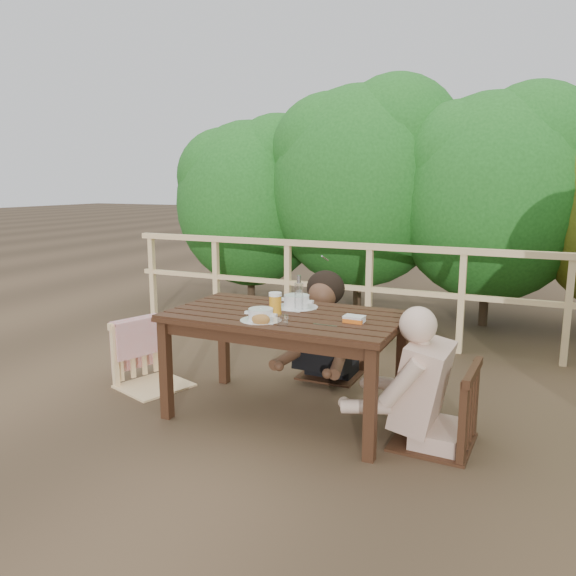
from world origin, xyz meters
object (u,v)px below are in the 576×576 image
at_px(beer_glass, 275,305).
at_px(butter_tub, 354,320).
at_px(chair_left, 151,327).
at_px(diner_right, 443,334).
at_px(soup_far, 297,302).
at_px(woman, 333,294).
at_px(soup_near, 261,315).
at_px(table, 285,366).
at_px(bread_roll, 261,319).
at_px(chair_right, 436,367).
at_px(tumbler, 283,321).
at_px(chair_far, 332,319).
at_px(bottle, 299,294).

xyz_separation_m(beer_glass, butter_tub, (0.54, 0.03, -0.06)).
height_order(chair_left, diner_right, diner_right).
xyz_separation_m(soup_far, butter_tub, (0.51, -0.25, -0.02)).
bearing_deg(woman, soup_near, 86.99).
xyz_separation_m(table, diner_right, (1.05, 0.00, 0.35)).
relative_size(woman, diner_right, 0.98).
bearing_deg(soup_far, chair_left, -173.02).
relative_size(table, diner_right, 1.10).
height_order(chair_left, soup_near, chair_left).
bearing_deg(beer_glass, bread_roll, -87.57).
distance_m(woman, diner_right, 1.39).
distance_m(chair_left, soup_far, 1.22).
distance_m(chair_right, soup_far, 1.08).
bearing_deg(tumbler, beer_glass, 125.20).
distance_m(table, soup_far, 0.46).
bearing_deg(chair_far, table, -90.25).
relative_size(bottle, butter_tub, 2.00).
bearing_deg(table, soup_far, 90.77).
relative_size(chair_far, butter_tub, 7.47).
height_order(chair_right, woman, woman).
height_order(woman, tumbler, woman).
height_order(chair_left, chair_far, chair_left).
bearing_deg(chair_far, chair_right, -41.49).
bearing_deg(chair_left, bottle, -69.24).
distance_m(soup_near, soup_far, 0.45).
relative_size(table, bread_roll, 12.74).
relative_size(woman, beer_glass, 8.38).
bearing_deg(diner_right, table, 92.40).
xyz_separation_m(bottle, tumbler, (0.07, -0.41, -0.09)).
height_order(chair_far, soup_near, chair_far).
bearing_deg(chair_right, woman, -130.07).
distance_m(bread_roll, tumbler, 0.15).
height_order(woman, diner_right, diner_right).
bearing_deg(diner_right, soup_far, 81.55).
xyz_separation_m(chair_far, beer_glass, (-0.04, -0.98, 0.32)).
bearing_deg(woman, chair_right, 137.88).
distance_m(beer_glass, bottle, 0.21).
distance_m(table, butter_tub, 0.64).
xyz_separation_m(chair_left, bread_roll, (1.16, -0.36, 0.26)).
height_order(chair_far, soup_far, chair_far).
distance_m(chair_right, butter_tub, 0.58).
xyz_separation_m(diner_right, bottle, (-0.99, 0.10, 0.14)).
relative_size(chair_left, soup_near, 3.69).
bearing_deg(table, chair_far, 89.48).
distance_m(chair_far, tumbler, 1.25).
relative_size(soup_far, tumbler, 3.82).
relative_size(soup_near, bread_roll, 2.19).
xyz_separation_m(bottle, butter_tub, (0.45, -0.15, -0.10)).
height_order(chair_far, chair_right, chair_right).
height_order(diner_right, tumbler, diner_right).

